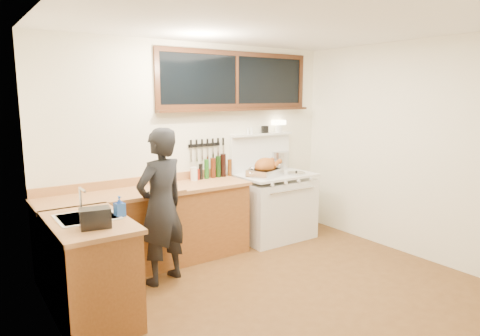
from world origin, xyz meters
TOP-DOWN VIEW (x-y plane):
  - ground_plane at (0.00, 0.00)m, footprint 4.00×3.50m
  - room_shell at (0.00, 0.00)m, footprint 4.10×3.60m
  - counter_back at (-0.80, 1.45)m, footprint 2.44×0.64m
  - counter_left at (-1.70, 0.62)m, footprint 0.64×1.09m
  - sink_unit at (-1.68, 0.70)m, footprint 0.50×0.45m
  - vintage_stove at (1.00, 1.41)m, footprint 1.02×0.74m
  - back_window at (0.60, 1.72)m, footprint 2.32×0.13m
  - left_doorway at (-1.99, -0.55)m, footprint 0.02×1.04m
  - knife_strip at (0.12, 1.73)m, footprint 0.52×0.03m
  - man at (-0.86, 0.96)m, footprint 0.69×0.55m
  - soap_bottle at (-1.43, 0.57)m, footprint 0.09×0.09m
  - toaster at (-1.70, 0.36)m, footprint 0.26×0.20m
  - cutting_board at (-0.70, 1.27)m, footprint 0.43×0.33m
  - roast_turkey at (0.78, 1.32)m, footprint 0.52×0.45m
  - stockpot at (1.32, 1.69)m, footprint 0.33×0.33m
  - saucepan at (0.95, 1.54)m, footprint 0.21×0.30m
  - pot_lid at (1.24, 1.23)m, footprint 0.31×0.31m
  - coffee_tin at (-0.10, 1.62)m, footprint 0.11×0.10m
  - pitcher at (-0.12, 1.61)m, footprint 0.11×0.11m
  - bottle_cluster at (0.22, 1.63)m, footprint 0.49×0.07m

SIDE VIEW (x-z plane):
  - ground_plane at x=0.00m, z-range -0.02..0.00m
  - counter_left at x=-1.70m, z-range 0.00..0.90m
  - counter_back at x=-0.80m, z-range -0.05..0.95m
  - vintage_stove at x=1.00m, z-range -0.33..1.27m
  - man at x=-0.86m, z-range 0.00..1.64m
  - sink_unit at x=-1.68m, z-range 0.66..1.03m
  - pot_lid at x=1.24m, z-range 0.89..0.93m
  - cutting_board at x=-0.70m, z-range 0.88..1.03m
  - saucepan at x=0.95m, z-range 0.90..1.02m
  - coffee_tin at x=-0.10m, z-range 0.90..1.04m
  - toaster at x=-1.70m, z-range 0.90..1.06m
  - pitcher at x=-0.12m, z-range 0.90..1.07m
  - soap_bottle at x=-1.43m, z-range 0.90..1.08m
  - roast_turkey at x=0.78m, z-range 0.88..1.13m
  - stockpot at x=1.32m, z-range 0.90..1.15m
  - bottle_cluster at x=0.22m, z-range 0.88..1.18m
  - left_doorway at x=-1.99m, z-range 0.00..2.17m
  - knife_strip at x=0.12m, z-range 1.17..1.45m
  - room_shell at x=0.00m, z-range 0.32..2.97m
  - back_window at x=0.60m, z-range 1.68..2.45m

